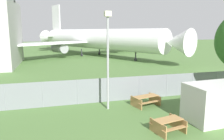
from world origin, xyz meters
TOP-DOWN VIEW (x-y plane):
  - perimeter_fence at (-0.00, 10.03)m, footprint 56.07×0.07m
  - airplane at (5.22, 42.84)m, footprint 35.18×42.96m
  - portable_cabin at (5.71, 4.60)m, footprint 4.35×2.46m
  - picnic_bench_near_cabin at (1.73, 3.92)m, footprint 1.87×1.69m
  - picnic_bench_open_grass at (2.36, 8.32)m, footprint 2.23×1.82m
  - light_mast at (-0.56, 8.41)m, footprint 0.44×0.44m

SIDE VIEW (x-z plane):
  - picnic_bench_near_cabin at x=1.73m, z-range 0.09..0.85m
  - picnic_bench_open_grass at x=2.36m, z-range 0.10..0.86m
  - perimeter_fence at x=0.00m, z-range 0.00..1.94m
  - portable_cabin at x=5.71m, z-range 0.00..2.36m
  - airplane at x=5.22m, z-range -2.49..10.11m
  - light_mast at x=-0.56m, z-range 0.83..7.74m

